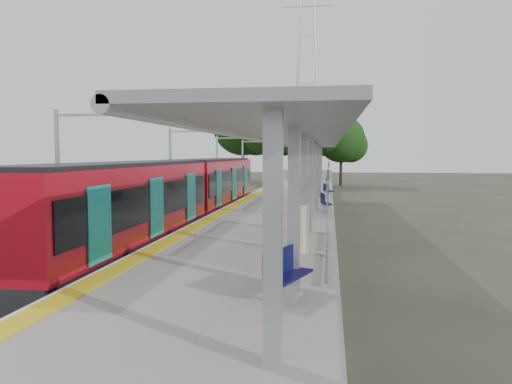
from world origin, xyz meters
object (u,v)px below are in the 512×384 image
at_px(bench_near, 285,272).
at_px(train, 179,192).
at_px(bench_far, 327,190).
at_px(info_pillar_near, 302,228).
at_px(bench_mid, 325,202).
at_px(info_pillar_far, 302,189).
at_px(litter_bin, 311,197).

bearing_deg(bench_near, train, 135.70).
xyz_separation_m(train, bench_near, (6.38, -13.50, -0.53)).
xyz_separation_m(bench_near, bench_far, (0.74, 24.31, -0.05)).
relative_size(bench_far, info_pillar_near, 0.83).
bearing_deg(bench_near, info_pillar_near, 109.46).
distance_m(train, bench_mid, 7.32).
distance_m(bench_near, info_pillar_far, 19.65).
xyz_separation_m(bench_mid, bench_far, (0.11, 8.79, -0.00)).
relative_size(bench_mid, info_pillar_near, 0.83).
xyz_separation_m(bench_mid, info_pillar_near, (-0.56, -10.85, 0.25)).
xyz_separation_m(train, info_pillar_far, (5.63, 6.14, -0.20)).
distance_m(info_pillar_near, litter_bin, 14.40).
height_order(bench_mid, litter_bin, bench_mid).
bearing_deg(train, bench_far, 56.62).
bearing_deg(info_pillar_far, bench_mid, -78.86).
bearing_deg(info_pillar_far, bench_far, 64.99).
bearing_deg(bench_near, info_pillar_far, 112.57).
bearing_deg(bench_mid, info_pillar_far, 99.46).
distance_m(bench_far, info_pillar_far, 4.92).
distance_m(info_pillar_far, litter_bin, 0.90).
height_order(bench_far, info_pillar_far, info_pillar_far).
height_order(bench_near, info_pillar_far, info_pillar_far).
relative_size(train, litter_bin, 32.30).
bearing_deg(litter_bin, info_pillar_far, 133.72).
height_order(train, info_pillar_far, train).
distance_m(bench_mid, litter_bin, 3.64).
bearing_deg(bench_mid, bench_far, 80.26).
bearing_deg(bench_near, litter_bin, 110.99).
bearing_deg(info_pillar_far, bench_near, -95.20).
bearing_deg(bench_far, litter_bin, -117.62).
xyz_separation_m(bench_near, info_pillar_far, (-0.74, 19.63, 0.33)).
distance_m(bench_mid, bench_far, 8.79).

